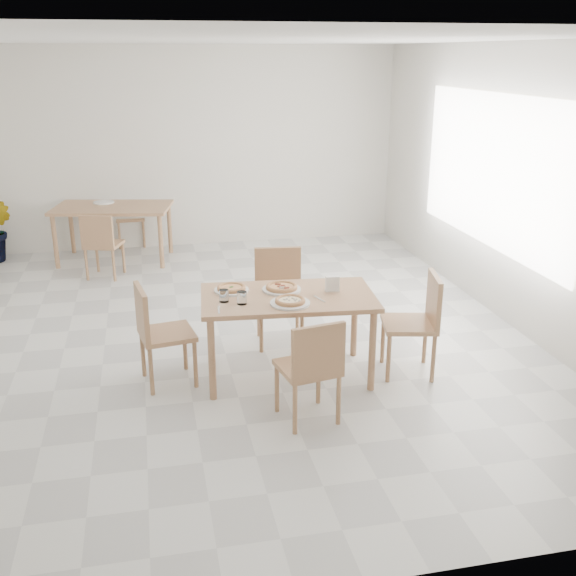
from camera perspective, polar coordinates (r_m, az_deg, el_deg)
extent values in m
plane|color=silver|center=(6.81, -5.77, -4.03)|extent=(7.00, 7.00, 0.00)
plane|color=white|center=(6.26, -6.68, 20.23)|extent=(7.00, 7.00, 0.00)
plane|color=silver|center=(9.83, -8.45, 11.59)|extent=(6.00, 0.00, 6.00)
plane|color=silver|center=(3.08, 0.89, -5.39)|extent=(6.00, 0.00, 6.00)
plane|color=silver|center=(7.32, 18.09, 8.25)|extent=(0.00, 7.00, 7.00)
cube|color=white|center=(7.55, 16.92, 9.45)|extent=(1.60, 0.02, 3.20)
cube|color=tan|center=(5.69, 0.00, -0.81)|extent=(1.53, 0.95, 0.04)
cylinder|color=tan|center=(5.48, -6.46, -6.02)|extent=(0.06, 0.06, 0.71)
cylinder|color=tan|center=(5.63, 7.15, -5.30)|extent=(0.06, 0.06, 0.71)
cylinder|color=tan|center=(6.11, -6.57, -3.27)|extent=(0.06, 0.06, 0.71)
cylinder|color=tan|center=(6.25, 5.64, -2.71)|extent=(0.06, 0.06, 0.71)
cube|color=tan|center=(5.14, 1.66, -6.76)|extent=(0.49, 0.49, 0.04)
cube|color=tan|center=(4.89, 2.60, -5.35)|extent=(0.42, 0.12, 0.40)
cylinder|color=tan|center=(5.45, 2.59, -7.79)|extent=(0.04, 0.04, 0.41)
cylinder|color=tan|center=(5.33, -0.94, -8.47)|extent=(0.04, 0.04, 0.41)
cylinder|color=tan|center=(5.17, 4.30, -9.45)|extent=(0.04, 0.04, 0.41)
cylinder|color=tan|center=(5.04, 0.59, -10.23)|extent=(0.04, 0.04, 0.41)
cube|color=tan|center=(6.44, -0.70, -0.90)|extent=(0.50, 0.50, 0.04)
cube|color=tan|center=(6.56, -0.87, 1.65)|extent=(0.45, 0.09, 0.43)
cylinder|color=tan|center=(6.34, -2.28, -3.61)|extent=(0.04, 0.04, 0.44)
cylinder|color=tan|center=(6.37, 1.20, -3.47)|extent=(0.04, 0.04, 0.44)
cylinder|color=tan|center=(6.70, -2.49, -2.33)|extent=(0.04, 0.04, 0.44)
cylinder|color=tan|center=(6.73, 0.80, -2.21)|extent=(0.04, 0.04, 0.44)
cube|color=tan|center=(5.78, -10.20, -3.86)|extent=(0.50, 0.50, 0.04)
cube|color=tan|center=(5.66, -12.27, -2.01)|extent=(0.11, 0.43, 0.41)
cylinder|color=tan|center=(5.74, -7.85, -6.42)|extent=(0.04, 0.04, 0.42)
cylinder|color=tan|center=(6.07, -8.72, -4.99)|extent=(0.04, 0.04, 0.42)
cylinder|color=tan|center=(5.68, -11.51, -6.95)|extent=(0.04, 0.04, 0.42)
cylinder|color=tan|center=(6.01, -12.18, -5.48)|extent=(0.04, 0.04, 0.42)
cube|color=tan|center=(5.95, 10.20, -3.03)|extent=(0.53, 0.53, 0.04)
cube|color=tan|center=(5.90, 12.26, -0.92)|extent=(0.14, 0.44, 0.42)
cylinder|color=tan|center=(6.18, 8.03, -4.42)|extent=(0.04, 0.04, 0.44)
cylinder|color=tan|center=(5.84, 8.51, -5.93)|extent=(0.04, 0.04, 0.44)
cylinder|color=tan|center=(6.25, 11.52, -4.38)|extent=(0.04, 0.04, 0.44)
cylinder|color=tan|center=(5.91, 12.20, -5.87)|extent=(0.04, 0.04, 0.44)
cylinder|color=white|center=(5.79, -4.81, -0.20)|extent=(0.30, 0.30, 0.02)
cylinder|color=white|center=(5.48, 0.18, -1.29)|extent=(0.33, 0.33, 0.02)
cylinder|color=white|center=(5.80, -0.54, -0.12)|extent=(0.33, 0.33, 0.02)
cylinder|color=#EEB270|center=(5.79, -4.81, -0.06)|extent=(0.26, 0.26, 0.01)
torus|color=#EEB270|center=(5.79, -4.82, 0.04)|extent=(0.26, 0.26, 0.03)
cylinder|color=#C34A22|center=(5.79, -4.82, 0.03)|extent=(0.20, 0.20, 0.01)
ellipsoid|color=#1D6216|center=(5.78, -4.82, 0.09)|extent=(0.05, 0.04, 0.01)
cylinder|color=#EEB270|center=(5.47, 0.18, -1.14)|extent=(0.26, 0.26, 0.01)
torus|color=#EEB270|center=(5.47, 0.18, -1.05)|extent=(0.27, 0.27, 0.03)
cylinder|color=white|center=(5.47, 0.18, -1.06)|extent=(0.20, 0.20, 0.01)
cylinder|color=#EEB270|center=(5.79, -0.54, 0.02)|extent=(0.29, 0.29, 0.01)
torus|color=#EEB270|center=(5.79, -0.54, 0.11)|extent=(0.29, 0.29, 0.03)
cylinder|color=#C34A22|center=(5.79, -0.54, 0.10)|extent=(0.22, 0.22, 0.01)
cylinder|color=white|center=(5.54, -5.45, -0.66)|extent=(0.08, 0.08, 0.10)
cylinder|color=white|center=(5.48, -3.93, -0.84)|extent=(0.08, 0.08, 0.11)
cube|color=silver|center=(5.77, 3.76, -0.27)|extent=(0.13, 0.07, 0.01)
cube|color=white|center=(5.75, 3.78, 0.39)|extent=(0.12, 0.06, 0.13)
cube|color=silver|center=(5.38, -5.89, -1.88)|extent=(0.03, 0.18, 0.01)
cube|color=silver|center=(5.59, 2.68, -0.94)|extent=(0.07, 0.17, 0.01)
cube|color=tan|center=(9.34, -14.66, 6.60)|extent=(1.66, 1.15, 0.04)
cylinder|color=tan|center=(9.29, -19.11, 3.69)|extent=(0.06, 0.06, 0.71)
cylinder|color=tan|center=(8.94, -10.71, 3.86)|extent=(0.06, 0.06, 0.71)
cylinder|color=tan|center=(9.95, -17.85, 4.83)|extent=(0.06, 0.06, 0.71)
cylinder|color=tan|center=(9.64, -9.99, 5.01)|extent=(0.06, 0.06, 0.71)
cube|color=tan|center=(8.74, -15.33, 3.58)|extent=(0.52, 0.52, 0.04)
cube|color=tan|center=(8.52, -15.90, 4.63)|extent=(0.40, 0.17, 0.39)
cylinder|color=tan|center=(8.89, -13.75, 2.51)|extent=(0.04, 0.04, 0.40)
cylinder|color=tan|center=(9.02, -15.85, 2.56)|extent=(0.04, 0.04, 0.40)
cylinder|color=tan|center=(8.58, -14.52, 1.83)|extent=(0.04, 0.04, 0.40)
cylinder|color=tan|center=(8.71, -16.69, 1.89)|extent=(0.04, 0.04, 0.40)
cube|color=tan|center=(10.12, -13.20, 5.80)|extent=(0.41, 0.41, 0.04)
cube|color=tan|center=(10.25, -13.30, 7.17)|extent=(0.40, 0.05, 0.38)
cylinder|color=tan|center=(10.01, -14.08, 4.31)|extent=(0.03, 0.03, 0.39)
cylinder|color=tan|center=(10.01, -12.11, 4.46)|extent=(0.03, 0.03, 0.39)
cylinder|color=tan|center=(10.34, -14.07, 4.79)|extent=(0.03, 0.03, 0.39)
cylinder|color=tan|center=(10.34, -12.17, 4.93)|extent=(0.03, 0.03, 0.39)
cylinder|color=white|center=(9.57, -15.33, 7.01)|extent=(0.28, 0.28, 0.02)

